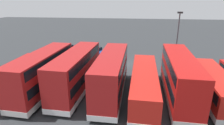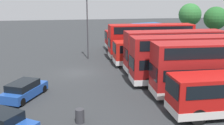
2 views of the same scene
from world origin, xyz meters
name	(u,v)px [view 2 (image 2 of 2)]	position (x,y,z in m)	size (l,w,h in m)	color
ground_plane	(78,73)	(0.00, 0.00, 0.00)	(140.00, 140.00, 0.00)	#2D3033
bus_single_deck_near_end	(142,38)	(-12.37, 11.07, 1.62)	(2.77, 11.80, 2.95)	#B71411
bus_single_deck_second	(143,42)	(-8.91, 10.12, 1.62)	(2.96, 10.17, 2.95)	red
bus_double_decker_third	(151,40)	(-5.42, 10.14, 2.45)	(2.99, 11.37, 4.55)	#B71411
bus_single_deck_fourth	(162,51)	(-1.85, 10.45, 1.62)	(3.00, 12.03, 2.95)	red
bus_double_decker_fifth	(174,50)	(1.62, 10.40, 2.45)	(2.83, 10.88, 4.55)	#A51919
bus_double_decker_sixth	(187,58)	(5.56, 10.02, 2.45)	(3.18, 10.90, 4.55)	#A51919
bus_double_decker_seventh	(215,68)	(9.07, 10.76, 2.45)	(3.25, 10.67, 4.55)	#A51919
box_truck_blue	(143,31)	(-20.20, 13.56, 1.71)	(4.43, 7.90, 3.20)	#235999
car_hatchback_silver	(24,90)	(6.67, -4.71, 0.70)	(4.67, 3.60, 1.43)	#1E479E
car_small_green	(2,123)	(12.59, -5.26, 0.70)	(3.93, 4.44, 1.43)	#1E479E
lamp_post_tall	(87,22)	(-6.59, 1.82, 4.87)	(0.70, 0.30, 8.36)	#38383D
waste_bin_yellow	(80,116)	(11.93, -0.57, 0.47)	(0.60, 0.60, 0.95)	#333338
tree_leftmost	(215,18)	(-12.46, 23.70, 4.61)	(3.81, 3.81, 6.53)	#4C3823
tree_midleft	(190,15)	(-19.47, 22.63, 4.76)	(4.25, 4.25, 6.90)	#4C3823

